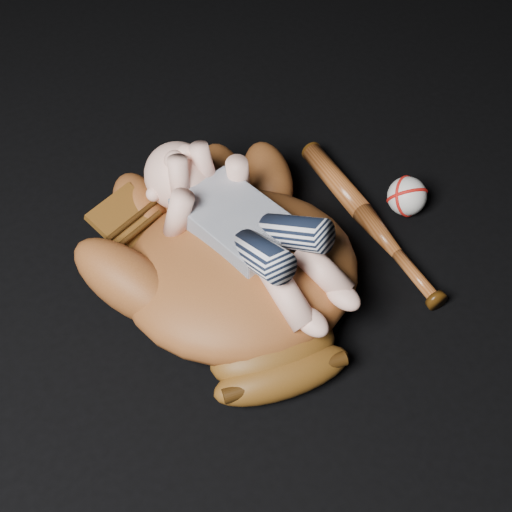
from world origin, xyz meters
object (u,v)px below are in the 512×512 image
Objects in this scene: newborn_baby at (251,227)px; baseball_glove at (241,263)px; baseball at (407,196)px; baseball_bat at (369,220)px.

baseball_glove is at bearing -176.97° from newborn_baby.
newborn_baby reaches higher than baseball.
newborn_baby reaches higher than baseball_bat.
baseball is at bearing -9.79° from newborn_baby.
baseball is (0.34, 0.02, -0.05)m from baseball_glove.
newborn_baby is at bearing 25.91° from baseball_glove.
baseball is (0.08, 0.00, 0.02)m from baseball_bat.
baseball reaches higher than baseball_bat.
newborn_baby is at bearing -176.45° from baseball_bat.
baseball_bat is (0.24, 0.01, -0.12)m from newborn_baby.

